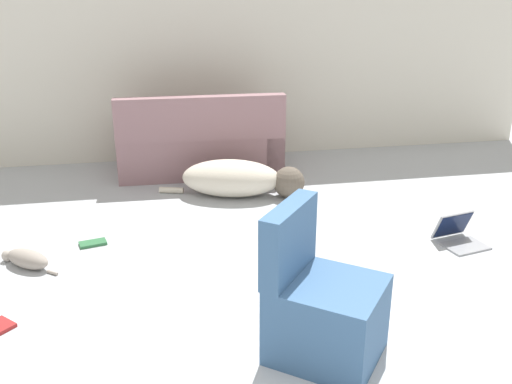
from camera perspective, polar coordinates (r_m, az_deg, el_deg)
wall_back at (r=6.79m, az=-2.91°, el=14.28°), size 7.61×0.06×2.59m
couch at (r=6.36m, az=-5.59°, el=4.56°), size 1.79×0.86×0.91m
dog at (r=5.66m, az=-1.71°, el=1.34°), size 1.46×0.76×0.36m
cat at (r=4.64m, az=-22.00°, el=-6.20°), size 0.47×0.39×0.14m
laptop_open at (r=4.97m, az=19.53°, el=-3.92°), size 0.40×0.41×0.25m
book_green at (r=4.86m, az=-16.00°, el=-4.95°), size 0.23×0.16×0.02m
side_chair at (r=3.30m, az=6.53°, el=-11.38°), size 0.80×0.79×0.89m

